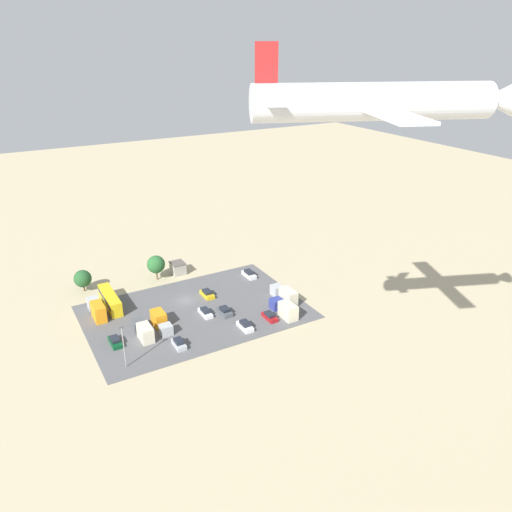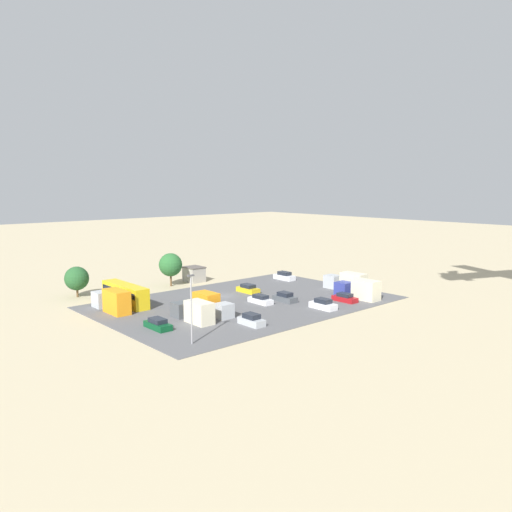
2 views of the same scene
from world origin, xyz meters
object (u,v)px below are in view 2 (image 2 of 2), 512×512
object	(u,v)px
parked_car_3	(284,276)
parked_truck_4	(347,282)
parked_car_2	(261,300)
parked_car_1	(285,298)
parked_car_7	(323,304)
parked_truck_1	(194,312)
parked_truck_2	(112,301)
parked_car_0	(251,320)
shed_building	(194,274)
parked_car_4	(158,324)
parked_truck_0	(211,305)
parked_truck_3	(359,290)
parked_car_6	(345,298)
bus	(125,294)
parked_car_5	(248,289)

from	to	relation	value
parked_car_3	parked_truck_4	world-z (taller)	parked_truck_4
parked_car_2	parked_car_1	bearing A→B (deg)	-25.43
parked_car_7	parked_truck_1	size ratio (longest dim) A/B	0.55
parked_truck_1	parked_truck_2	size ratio (longest dim) A/B	0.87
parked_car_0	parked_car_7	distance (m)	14.48
shed_building	parked_car_4	xyz separation A→B (m)	(22.89, 24.56, -0.86)
parked_truck_0	parked_truck_2	size ratio (longest dim) A/B	0.81
parked_car_7	parked_truck_2	bearing A→B (deg)	-38.71
parked_truck_3	parked_car_6	bearing A→B (deg)	176.14
parked_car_4	parked_car_7	xyz separation A→B (m)	(-25.12, 7.62, 0.07)
bus	parked_truck_3	world-z (taller)	bus
parked_car_0	parked_car_3	world-z (taller)	parked_car_3
parked_truck_0	parked_car_7	bearing A→B (deg)	148.96
parked_car_3	parked_car_6	distance (m)	21.43
shed_building	parked_car_5	xyz separation A→B (m)	(-1.31, 15.17, -0.83)
parked_car_3	parked_truck_1	xyz separation A→B (m)	(32.04, 13.97, 0.73)
parked_car_4	parked_truck_4	world-z (taller)	parked_truck_4
parked_car_5	parked_truck_3	xyz separation A→B (m)	(-11.08, 16.38, 0.92)
parked_car_3	parked_truck_1	bearing A→B (deg)	23.55
shed_building	parked_car_3	size ratio (longest dim) A/B	0.85
parked_car_3	parked_truck_3	world-z (taller)	parked_truck_3
parked_truck_2	parked_car_1	bearing A→B (deg)	-27.95
shed_building	parked_car_7	world-z (taller)	shed_building
parked_car_4	parked_truck_1	world-z (taller)	parked_truck_1
parked_car_6	parked_car_5	bearing A→B (deg)	114.71
shed_building	parked_truck_0	xyz separation A→B (m)	(12.86, 23.09, -0.04)
shed_building	parked_truck_3	xyz separation A→B (m)	(-12.39, 31.55, 0.08)
parked_car_1	parked_truck_4	distance (m)	14.74
parked_car_4	parked_truck_1	distance (m)	5.86
shed_building	parked_truck_3	bearing A→B (deg)	111.45
parked_car_4	parked_car_2	bearing A→B (deg)	-175.31
parked_truck_0	parked_truck_4	size ratio (longest dim) A/B	0.87
shed_building	bus	bearing A→B (deg)	24.61
parked_car_7	parked_truck_2	size ratio (longest dim) A/B	0.48
parked_car_5	parked_truck_4	xyz separation A→B (m)	(-14.53, 11.10, 0.97)
parked_truck_0	parked_truck_2	distance (m)	15.38
parked_car_6	parked_car_1	bearing A→B (deg)	138.85
parked_truck_4	parked_car_0	bearing A→B (deg)	-169.18
bus	parked_car_1	world-z (taller)	bus
parked_truck_3	parked_car_5	bearing A→B (deg)	124.07
parked_car_2	parked_truck_2	xyz separation A→B (m)	(20.61, -11.15, 1.04)
parked_car_5	parked_car_2	bearing A→B (deg)	-117.08
shed_building	parked_car_6	bearing A→B (deg)	105.60
parked_car_1	parked_car_3	xyz separation A→B (m)	(-13.74, -13.94, 0.03)
parked_car_0	parked_truck_0	bearing A→B (deg)	94.15
parked_truck_4	parked_car_1	bearing A→B (deg)	174.00
parked_car_7	parked_truck_4	distance (m)	14.87
parked_car_3	parked_truck_3	xyz separation A→B (m)	(2.56, 20.76, 0.85)
parked_car_0	parked_truck_2	distance (m)	22.75
parked_truck_0	parked_truck_3	world-z (taller)	parked_truck_3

